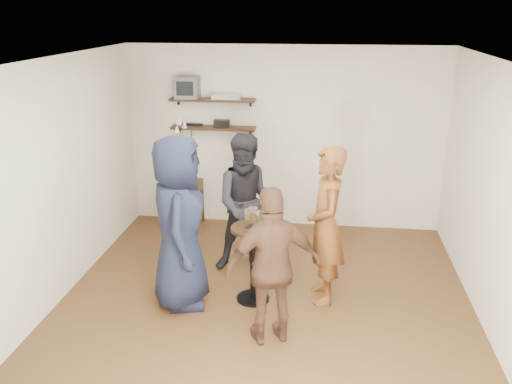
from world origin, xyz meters
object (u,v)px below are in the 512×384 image
crt_monitor (187,87)px  person_brown (273,267)px  person_dark (248,203)px  person_navy (179,223)px  dvd_deck (227,97)px  radio (222,123)px  drinks_table (253,254)px  person_plaid (326,226)px  side_table (184,191)px

crt_monitor → person_brown: crt_monitor is taller
person_dark → person_navy: size_ratio=0.91×
crt_monitor → person_brown: (1.50, -2.89, -1.24)m
dvd_deck → person_navy: 2.51m
person_dark → crt_monitor: bearing=115.1°
dvd_deck → radio: dvd_deck is taller
crt_monitor → person_dark: crt_monitor is taller
radio → drinks_table: bearing=-71.1°
crt_monitor → person_plaid: 3.07m
crt_monitor → person_plaid: bearing=-45.8°
person_navy → person_plaid: bearing=-90.9°
person_navy → radio: bearing=-11.9°
side_table → person_navy: person_navy is taller
person_plaid → radio: bearing=-153.2°
person_brown → dvd_deck: bearing=-93.6°
crt_monitor → drinks_table: size_ratio=0.37×
dvd_deck → side_table: 1.50m
crt_monitor → person_brown: size_ratio=0.21×
radio → side_table: radio is taller
radio → person_brown: 3.15m
crt_monitor → person_dark: (1.06, -1.41, -1.17)m
person_plaid → person_navy: bearing=-89.1°
crt_monitor → radio: (0.48, 0.00, -0.50)m
crt_monitor → side_table: (-0.07, -0.19, -1.47)m
dvd_deck → radio: size_ratio=1.82×
crt_monitor → dvd_deck: crt_monitor is taller
drinks_table → person_navy: person_navy is taller
person_plaid → person_navy: size_ratio=0.92×
person_dark → person_navy: bearing=-135.2°
person_brown → drinks_table: bearing=-90.0°
crt_monitor → person_navy: crt_monitor is taller
person_navy → person_brown: 1.20m
crt_monitor → dvd_deck: (0.56, 0.00, -0.12)m
person_plaid → person_dark: 1.12m
dvd_deck → person_plaid: (1.42, -2.04, -1.03)m
dvd_deck → crt_monitor: bearing=180.0°
person_brown → radio: bearing=-92.1°
dvd_deck → person_plaid: 2.69m
side_table → drinks_table: (1.28, -1.98, 0.01)m
radio → drinks_table: (0.74, -2.17, -0.96)m
person_dark → person_brown: 1.55m
radio → person_navy: size_ratio=0.12×
person_plaid → person_dark: size_ratio=1.02×
side_table → person_navy: bearing=-76.2°
radio → crt_monitor: bearing=180.0°
dvd_deck → person_brown: size_ratio=0.26×
radio → dvd_deck: bearing=0.0°
side_table → person_brown: 3.13m
radio → person_dark: person_dark is taller
person_plaid → person_dark: bearing=-133.9°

